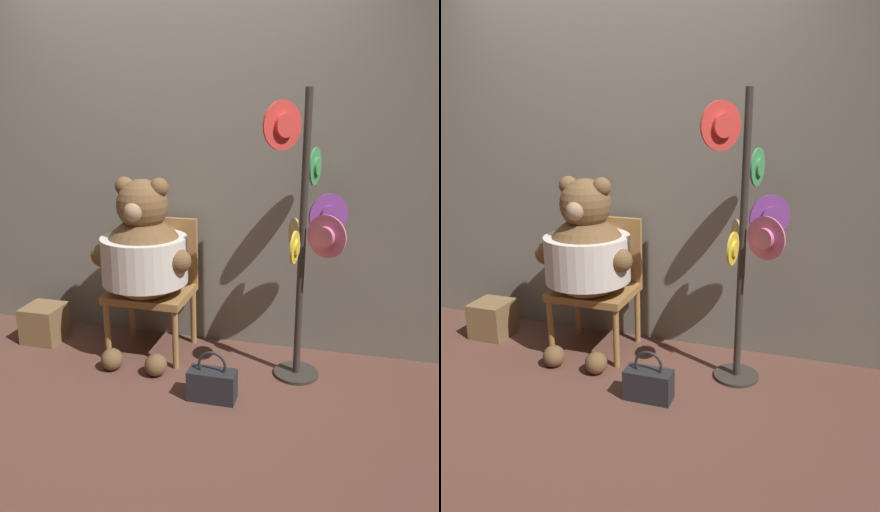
# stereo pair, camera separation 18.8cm
# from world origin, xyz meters

# --- Properties ---
(ground_plane) EXTENTS (14.00, 14.00, 0.00)m
(ground_plane) POSITION_xyz_m (0.00, 0.00, 0.00)
(ground_plane) COLOR brown
(wall_back) EXTENTS (8.00, 0.10, 2.72)m
(wall_back) POSITION_xyz_m (0.00, 0.68, 1.36)
(wall_back) COLOR slate
(wall_back) RESTS_ON ground_plane
(chair) EXTENTS (0.54, 0.45, 0.91)m
(chair) POSITION_xyz_m (-0.12, 0.42, 0.50)
(chair) COLOR #9E703D
(chair) RESTS_ON ground_plane
(teddy_bear) EXTENTS (0.68, 0.60, 1.22)m
(teddy_bear) POSITION_xyz_m (-0.12, 0.27, 0.72)
(teddy_bear) COLOR brown
(teddy_bear) RESTS_ON ground_plane
(hat_display_rack) EXTENTS (0.47, 0.57, 1.74)m
(hat_display_rack) POSITION_xyz_m (0.90, 0.25, 0.93)
(hat_display_rack) COLOR #332D28
(hat_display_rack) RESTS_ON ground_plane
(handbag_on_ground) EXTENTS (0.28, 0.13, 0.30)m
(handbag_on_ground) POSITION_xyz_m (0.44, -0.15, 0.10)
(handbag_on_ground) COLOR #232328
(handbag_on_ground) RESTS_ON ground_plane
(wooden_crate) EXTENTS (0.26, 0.26, 0.26)m
(wooden_crate) POSITION_xyz_m (-0.95, 0.31, 0.13)
(wooden_crate) COLOR brown
(wooden_crate) RESTS_ON ground_plane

